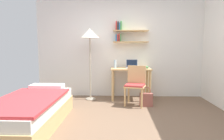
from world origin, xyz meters
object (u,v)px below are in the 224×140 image
Objects in this scene: standing_lamp at (90,37)px; laptop at (132,66)px; book_stack at (145,67)px; desk_chair at (135,83)px; bed at (31,111)px; water_bottle at (115,64)px; desk at (131,75)px; handbag at (146,99)px.

standing_lamp is 5.71× the size of laptop.
standing_lamp is 1.50m from book_stack.
desk_chair is 0.64m from laptop.
bed is at bearing -113.24° from standing_lamp.
water_bottle is (-0.46, 0.46, 0.39)m from desk_chair.
laptop reaches higher than water_bottle.
water_bottle is (1.31, 1.72, 0.62)m from bed.
desk reaches higher than handbag.
water_bottle is (-0.41, -0.08, 0.05)m from laptop.
laptop reaches higher than desk.
standing_lamp reaches higher than laptop.
handbag is at bearing -63.44° from desk.
bed is at bearing -127.43° from water_bottle.
bed is 1.12× the size of standing_lamp.
water_bottle is (-0.38, -0.03, 0.26)m from desk.
desk is at bearing 98.84° from desk_chair.
water_bottle is (0.60, 0.05, -0.65)m from standing_lamp.
laptop is at bearing 11.74° from water_bottle.
bed is at bearing -133.71° from laptop.
handbag is (1.99, 1.14, -0.09)m from bed.
handbag is (0.27, -0.66, -0.66)m from laptop.
book_stack is (1.30, 0.05, -0.73)m from standing_lamp.
laptop is (-0.05, 0.54, 0.34)m from desk_chair.
desk is at bearing -116.10° from laptop.
desk is 3.23× the size of laptop.
desk_chair is (0.08, -0.48, -0.13)m from desk.
water_bottle reaches higher than bed.
standing_lamp reaches higher than book_stack.
laptop is (1.72, 1.80, 0.58)m from bed.
laptop is 0.31m from book_stack.
standing_lamp is at bearing 157.83° from handbag.
desk_chair is at bearing 35.44° from bed.
handbag is at bearing -67.54° from laptop.
bed is at bearing -144.56° from desk_chair.
desk_chair is at bearing -45.05° from water_bottle.
desk is at bearing 175.25° from book_stack.
bed is 1.98× the size of desk.
desk_chair is at bearing -85.01° from laptop.
desk_chair reaches higher than desk.
water_bottle reaches higher than desk.
water_bottle is at bearing -175.84° from desk.
standing_lamp is (-0.98, -0.08, 0.91)m from desk.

